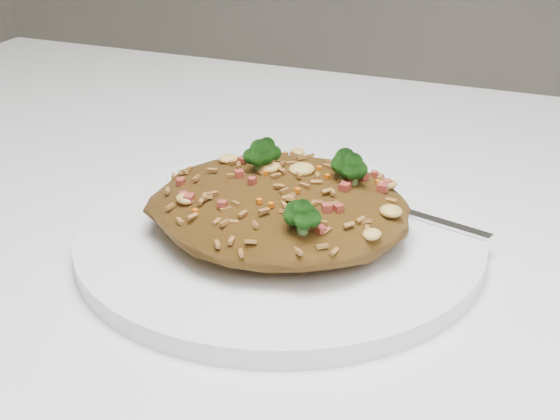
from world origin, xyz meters
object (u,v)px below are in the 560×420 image
(plate, at_px, (280,238))
(fried_rice, at_px, (281,196))
(dining_table, at_px, (319,331))
(fork, at_px, (398,209))

(plate, height_order, fried_rice, fried_rice)
(dining_table, relative_size, fried_rice, 6.55)
(fried_rice, bearing_deg, dining_table, 62.11)
(dining_table, height_order, fried_rice, fried_rice)
(fried_rice, relative_size, fork, 1.14)
(dining_table, xyz_separation_m, fried_rice, (-0.02, -0.04, 0.13))
(plate, distance_m, fried_rice, 0.03)
(dining_table, relative_size, plate, 4.21)
(dining_table, distance_m, fried_rice, 0.14)
(dining_table, xyz_separation_m, fork, (0.05, 0.02, 0.11))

